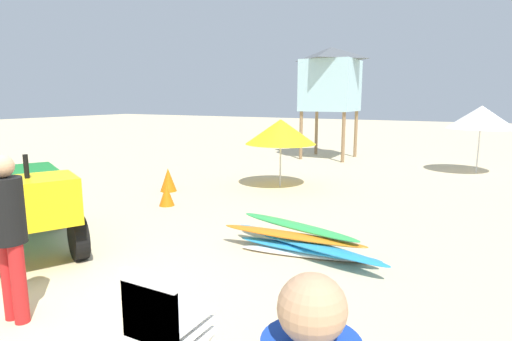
% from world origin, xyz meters
% --- Properties ---
extents(ground, '(80.00, 80.00, 0.00)m').
position_xyz_m(ground, '(0.00, 0.00, 0.00)').
color(ground, beige).
extents(utility_cart, '(2.81, 2.22, 1.50)m').
position_xyz_m(utility_cart, '(-1.63, 0.84, 0.78)').
color(utility_cart, '#197A2D').
rests_on(utility_cart, ground).
extents(stacked_plastic_chairs, '(0.48, 0.48, 1.02)m').
position_xyz_m(stacked_plastic_chairs, '(2.13, -0.53, 0.60)').
color(stacked_plastic_chairs, white).
rests_on(stacked_plastic_chairs, ground).
extents(surfboard_pile, '(2.53, 0.99, 0.40)m').
position_xyz_m(surfboard_pile, '(1.93, 2.58, 0.20)').
color(surfboard_pile, white).
rests_on(surfboard_pile, ground).
extents(lifeguard_near_center, '(0.32, 0.32, 1.67)m').
position_xyz_m(lifeguard_near_center, '(0.11, -0.40, 0.96)').
color(lifeguard_near_center, red).
rests_on(lifeguard_near_center, ground).
extents(lifeguard_tower, '(1.98, 1.98, 3.97)m').
position_xyz_m(lifeguard_tower, '(-0.93, 12.04, 2.86)').
color(lifeguard_tower, olive).
rests_on(lifeguard_tower, ground).
extents(beach_umbrella_left, '(1.75, 1.75, 1.68)m').
position_xyz_m(beach_umbrella_left, '(-0.34, 6.65, 1.37)').
color(beach_umbrella_left, beige).
rests_on(beach_umbrella_left, ground).
extents(beach_umbrella_mid, '(1.88, 1.88, 1.97)m').
position_xyz_m(beach_umbrella_mid, '(3.95, 11.10, 1.64)').
color(beach_umbrella_mid, beige).
rests_on(beach_umbrella_mid, ground).
extents(traffic_cone_near, '(0.32, 0.32, 0.45)m').
position_xyz_m(traffic_cone_near, '(-1.57, 3.80, 0.23)').
color(traffic_cone_near, orange).
rests_on(traffic_cone_near, ground).
extents(traffic_cone_far, '(0.39, 0.39, 0.55)m').
position_xyz_m(traffic_cone_far, '(-2.43, 4.86, 0.28)').
color(traffic_cone_far, orange).
rests_on(traffic_cone_far, ground).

